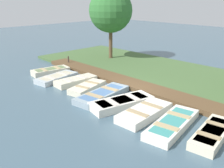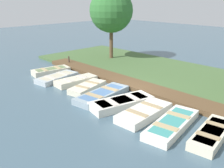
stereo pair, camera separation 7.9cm
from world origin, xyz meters
name	(u,v)px [view 1 (the left image)]	position (x,y,z in m)	size (l,w,h in m)	color
ground_plane	(123,95)	(0.00, 0.00, 0.00)	(80.00, 80.00, 0.00)	#425B6B
shore_bank	(171,75)	(-5.00, 0.00, 0.11)	(8.00, 24.00, 0.21)	#476638
dock_walkway	(140,86)	(-1.46, 0.00, 0.14)	(1.46, 18.32, 0.29)	brown
rowboat_0	(51,71)	(0.84, -6.66, 0.22)	(2.82, 1.44, 0.44)	beige
rowboat_1	(57,78)	(1.32, -5.07, 0.18)	(3.13, 1.67, 0.36)	#B2BCC1
rowboat_2	(76,81)	(0.83, -3.53, 0.20)	(2.84, 1.18, 0.40)	beige
rowboat_3	(87,87)	(1.04, -2.06, 0.18)	(2.78, 1.63, 0.37)	beige
rowboat_4	(102,95)	(1.20, -0.52, 0.18)	(3.73, 1.73, 0.36)	#8C9EA8
rowboat_5	(122,103)	(1.30, 1.12, 0.22)	(3.56, 1.93, 0.43)	silver
rowboat_6	(145,112)	(1.34, 2.66, 0.20)	(3.16, 1.43, 0.41)	silver
rowboat_7	(172,124)	(1.34, 4.20, 0.18)	(3.66, 1.72, 0.37)	silver
rowboat_8	(212,133)	(0.90, 5.79, 0.19)	(3.09, 1.38, 0.39)	beige
mooring_post_near	(68,61)	(-1.51, -7.73, 0.41)	(0.11, 0.11, 0.82)	#47382D
park_tree_far_left	(111,11)	(-5.44, -6.74, 4.32)	(3.75, 3.75, 6.21)	brown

